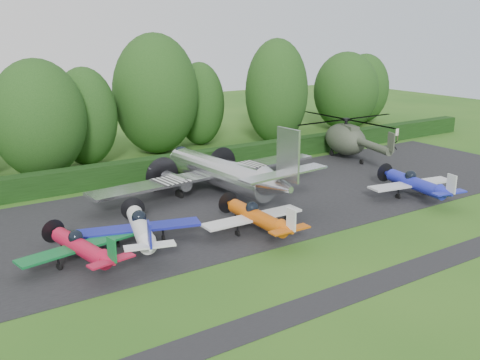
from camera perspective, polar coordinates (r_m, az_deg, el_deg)
ground at (r=34.28m, az=5.08°, el=-7.79°), size 160.00×160.00×0.00m
apron at (r=42.02m, az=-3.37°, el=-3.23°), size 70.00×18.00×0.01m
taxiway_verge at (r=30.28m, az=12.25°, el=-11.45°), size 70.00×2.00×0.00m
hedgerow at (r=51.45m, az=-9.50°, el=0.16°), size 90.00×1.60×2.00m
transport_plane at (r=45.23m, az=-2.07°, el=0.82°), size 22.36×17.15×7.17m
light_plane_red at (r=33.49m, az=-16.59°, el=-6.85°), size 7.28×7.66×2.80m
light_plane_white at (r=35.34m, az=-10.56°, el=-5.02°), size 8.02×8.43×3.08m
light_plane_orange at (r=36.88m, az=1.84°, el=-3.96°), size 7.64×8.03×2.94m
light_plane_blue at (r=46.96m, az=18.19°, el=-0.35°), size 7.89×8.30×3.03m
helicopter at (r=59.87m, az=11.23°, el=4.57°), size 13.50×15.80×4.35m
sign_board at (r=69.74m, az=15.63°, el=4.81°), size 2.85×0.11×1.60m
tree_0 at (r=73.97m, az=3.46°, el=9.63°), size 7.27×7.27×11.55m
tree_1 at (r=83.41m, az=13.11°, el=9.50°), size 7.27×7.27×10.23m
tree_3 at (r=61.04m, az=-9.00°, el=9.03°), size 9.56×9.56×13.38m
tree_4 at (r=53.51m, az=-20.70°, el=6.09°), size 8.71×8.71×11.20m
tree_5 at (r=76.44m, az=11.23°, el=9.27°), size 8.91×8.91×10.77m
tree_6 at (r=57.22m, az=-16.19°, el=6.49°), size 6.54×6.54×10.10m
tree_8 at (r=65.18m, az=-4.32°, el=8.08°), size 5.93×5.93×9.97m
tree_11 at (r=65.39m, az=3.92°, el=9.32°), size 7.57×7.57×12.71m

